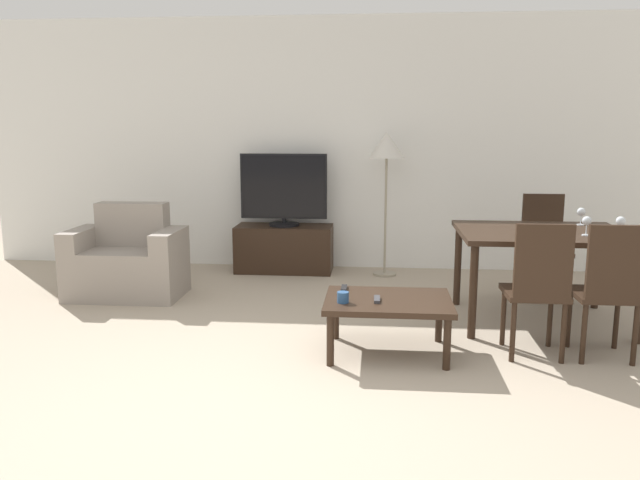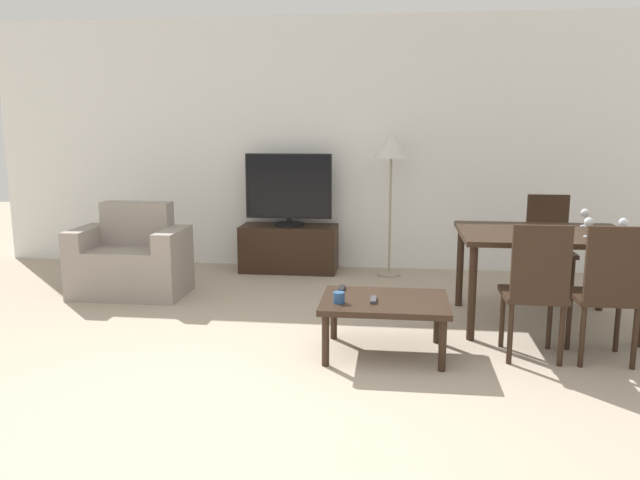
% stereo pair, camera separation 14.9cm
% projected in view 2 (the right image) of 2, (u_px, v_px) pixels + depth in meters
% --- Properties ---
extents(ground_plane, '(18.00, 18.00, 0.00)m').
position_uv_depth(ground_plane, '(229.00, 425.00, 3.28)').
color(ground_plane, tan).
extents(wall_back, '(7.32, 0.06, 2.70)m').
position_uv_depth(wall_back, '(319.00, 145.00, 6.79)').
color(wall_back, white).
rests_on(wall_back, ground_plane).
extents(armchair, '(1.02, 0.61, 0.85)m').
position_uv_depth(armchair, '(131.00, 261.00, 5.79)').
color(armchair, gray).
rests_on(armchair, ground_plane).
extents(tv_stand, '(1.03, 0.45, 0.50)m').
position_uv_depth(tv_stand, '(289.00, 248.00, 6.74)').
color(tv_stand, black).
rests_on(tv_stand, ground_plane).
extents(tv, '(0.92, 0.32, 0.77)m').
position_uv_depth(tv, '(289.00, 190.00, 6.62)').
color(tv, black).
rests_on(tv, tv_stand).
extents(coffee_table, '(0.86, 0.65, 0.39)m').
position_uv_depth(coffee_table, '(385.00, 306.00, 4.25)').
color(coffee_table, black).
rests_on(coffee_table, ground_plane).
extents(dining_table, '(1.30, 1.01, 0.74)m').
position_uv_depth(dining_table, '(544.00, 242.00, 4.84)').
color(dining_table, black).
rests_on(dining_table, ground_plane).
extents(dining_chair_near, '(0.40, 0.40, 0.94)m').
position_uv_depth(dining_chair_near, '(536.00, 286.00, 4.10)').
color(dining_chair_near, black).
rests_on(dining_chair_near, ground_plane).
extents(dining_chair_far, '(0.40, 0.40, 0.94)m').
position_uv_depth(dining_chair_far, '(548.00, 242.00, 5.64)').
color(dining_chair_far, black).
rests_on(dining_chair_far, ground_plane).
extents(dining_chair_near_right, '(0.40, 0.40, 0.94)m').
position_uv_depth(dining_chair_near_right, '(608.00, 288.00, 4.04)').
color(dining_chair_near_right, black).
rests_on(dining_chair_near_right, ground_plane).
extents(floor_lamp, '(0.36, 0.36, 1.49)m').
position_uv_depth(floor_lamp, '(391.00, 151.00, 6.33)').
color(floor_lamp, gray).
rests_on(floor_lamp, ground_plane).
extents(remote_primary, '(0.04, 0.15, 0.02)m').
position_uv_depth(remote_primary, '(373.00, 300.00, 4.20)').
color(remote_primary, '#38383D').
rests_on(remote_primary, coffee_table).
extents(remote_secondary, '(0.04, 0.15, 0.02)m').
position_uv_depth(remote_secondary, '(342.00, 288.00, 4.49)').
color(remote_secondary, black).
rests_on(remote_secondary, coffee_table).
extents(cup_white_near, '(0.08, 0.08, 0.07)m').
position_uv_depth(cup_white_near, '(339.00, 297.00, 4.15)').
color(cup_white_near, navy).
rests_on(cup_white_near, coffee_table).
extents(wine_glass_left, '(0.07, 0.07, 0.15)m').
position_uv_depth(wine_glass_left, '(585.00, 214.00, 5.06)').
color(wine_glass_left, silver).
rests_on(wine_glass_left, dining_table).
extents(wine_glass_center, '(0.07, 0.07, 0.15)m').
position_uv_depth(wine_glass_center, '(589.00, 223.00, 4.58)').
color(wine_glass_center, silver).
rests_on(wine_glass_center, dining_table).
extents(wine_glass_right, '(0.07, 0.07, 0.15)m').
position_uv_depth(wine_glass_right, '(623.00, 224.00, 4.56)').
color(wine_glass_right, silver).
rests_on(wine_glass_right, dining_table).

